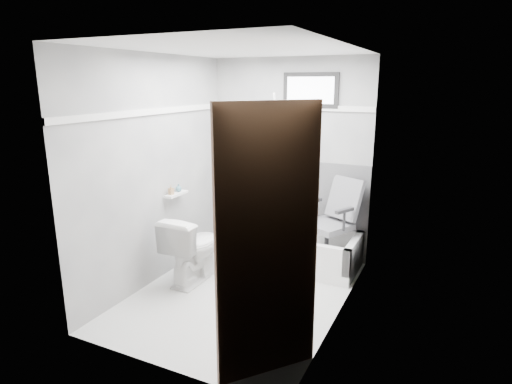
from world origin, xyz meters
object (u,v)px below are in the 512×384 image
Objects in this scene: toilet at (193,248)px; soap_bottle_b at (179,188)px; bathtub at (294,247)px; office_chair at (328,220)px; door at (285,269)px; soap_bottle_a at (171,190)px.

soap_bottle_b is at bearing -35.60° from toilet.
toilet is (-0.84, -0.87, 0.16)m from bathtub.
office_chair is (0.38, 0.05, 0.38)m from bathtub.
toilet is 8.51× the size of soap_bottle_b.
soap_bottle_a is (-1.92, 1.43, -0.03)m from door.
office_chair reaches higher than soap_bottle_b.
soap_bottle_a is (-1.16, -0.78, 0.76)m from bathtub.
office_chair is 1.26× the size of toilet.
door is at bearing 140.05° from toilet.
soap_bottle_b is at bearing -151.21° from bathtub.
toilet is 7.03× the size of soap_bottle_a.
office_chair is at bearing 24.00° from soap_bottle_b.
door is 2.40m from soap_bottle_a.
bathtub is 13.98× the size of soap_bottle_a.
door is at bearing -70.96° from bathtub.
bathtub is 1.52m from soap_bottle_b.
soap_bottle_b is (-1.54, -0.69, 0.37)m from office_chair.
door reaches higher than toilet.
toilet is at bearing -35.68° from soap_bottle_b.
office_chair is 1.54m from toilet.
door is 18.64× the size of soap_bottle_a.
soap_bottle_a reaches higher than toilet.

